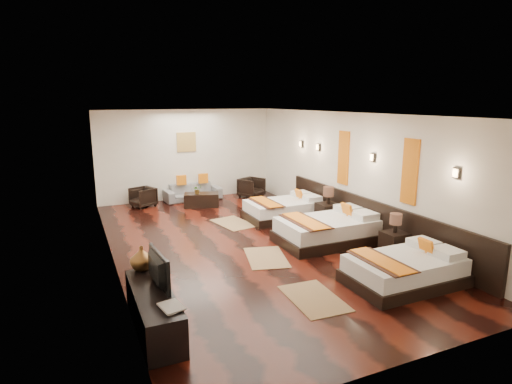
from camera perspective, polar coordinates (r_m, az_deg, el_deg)
name	(u,v)px	position (r m, az deg, el deg)	size (l,w,h in m)	color
floor	(245,243)	(9.28, -1.46, -6.97)	(5.50, 9.50, 0.01)	black
ceiling	(245,114)	(8.76, -1.56, 10.58)	(5.50, 9.50, 0.01)	white
back_wall	(187,155)	(13.37, -9.41, 5.04)	(5.50, 0.01, 2.80)	silver
left_wall	(109,192)	(8.28, -19.36, -0.01)	(0.01, 9.50, 2.80)	silver
right_wall	(351,172)	(10.27, 12.81, 2.69)	(0.01, 9.50, 2.80)	silver
headboard_panel	(369,219)	(9.84, 15.14, -3.53)	(0.08, 6.60, 0.90)	black
bed_near	(405,270)	(7.69, 19.65, -9.90)	(1.95, 1.23, 0.74)	black
bed_mid	(328,230)	(9.39, 9.80, -5.09)	(2.18, 1.37, 0.83)	black
bed_far	(284,209)	(11.09, 3.87, -2.35)	(1.98, 1.24, 0.75)	black
nightstand_a	(394,241)	(8.91, 18.29, -6.36)	(0.44, 0.44, 0.88)	black
nightstand_b	(328,211)	(10.69, 9.74, -2.61)	(0.49, 0.49, 0.97)	black
jute_mat_near	(314,298)	(6.91, 7.89, -14.13)	(0.75, 1.20, 0.01)	#95744C
jute_mat_mid	(266,257)	(8.46, 1.40, -8.89)	(0.75, 1.20, 0.01)	#95744C
jute_mat_far	(234,223)	(10.73, -3.07, -4.25)	(0.75, 1.20, 0.01)	#95744C
tv_console	(154,310)	(6.10, -13.75, -15.35)	(0.50, 1.80, 0.55)	black
tv	(153,270)	(6.03, -13.81, -10.22)	(0.86, 0.11, 0.49)	black
book	(162,310)	(5.46, -12.73, -15.37)	(0.26, 0.35, 0.03)	black
figurine	(142,258)	(6.66, -15.28, -8.66)	(0.36, 0.36, 0.37)	brown
sofa	(193,192)	(13.30, -8.59, 0.02)	(1.75, 0.69, 0.51)	slate
armchair_left	(143,197)	(12.75, -15.12, -0.67)	(0.61, 0.63, 0.58)	black
armchair_right	(251,188)	(13.51, -0.62, 0.60)	(0.67, 0.69, 0.63)	black
coffee_table	(202,200)	(12.44, -7.42, -1.07)	(1.00, 0.50, 0.40)	black
table_plant	(197,189)	(12.29, -8.01, 0.34)	(0.24, 0.21, 0.27)	#29551C
orange_panel_a	(410,172)	(8.79, 20.21, 2.61)	(0.04, 0.40, 1.30)	#D86014
orange_panel_b	(343,158)	(10.45, 11.81, 4.57)	(0.04, 0.40, 1.30)	#D86014
sconce_near	(456,173)	(8.01, 25.61, 2.35)	(0.07, 0.12, 0.18)	black
sconce_mid	(373,157)	(9.56, 15.59, 4.57)	(0.07, 0.12, 0.18)	black
sconce_far	(318,147)	(11.33, 8.48, 6.05)	(0.07, 0.12, 0.18)	black
sconce_lounge	(301,144)	(12.09, 6.18, 6.51)	(0.07, 0.12, 0.18)	black
gold_artwork	(186,142)	(13.31, -9.45, 6.74)	(0.60, 0.04, 0.60)	#AD873F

